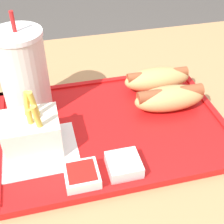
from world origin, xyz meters
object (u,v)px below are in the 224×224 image
soda_cup (24,74)px  sauce_cup_ketchup (82,176)px  fries_carton (33,133)px  hot_dog_far (157,79)px  hot_dog_near (170,98)px  sauce_cup_mayo (124,165)px

soda_cup → sauce_cup_ketchup: 0.22m
fries_carton → hot_dog_far: bearing=24.4°
soda_cup → fries_carton: soda_cup is taller
hot_dog_near → sauce_cup_mayo: size_ratio=2.73×
fries_carton → sauce_cup_ketchup: fries_carton is taller
hot_dog_near → sauce_cup_mayo: hot_dog_near is taller
sauce_cup_ketchup → fries_carton: bearing=126.6°
sauce_cup_mayo → sauce_cup_ketchup: size_ratio=1.00×
hot_dog_far → sauce_cup_ketchup: size_ratio=2.74×
sauce_cup_mayo → hot_dog_near: bearing=45.5°
fries_carton → soda_cup: bearing=91.5°
soda_cup → fries_carton: 0.12m
fries_carton → sauce_cup_mayo: 0.16m
soda_cup → hot_dog_far: soda_cup is taller
hot_dog_near → fries_carton: bearing=-169.5°
sauce_cup_mayo → hot_dog_far: bearing=57.3°
hot_dog_far → hot_dog_near: size_ratio=1.00×
fries_carton → sauce_cup_ketchup: (0.07, -0.09, -0.02)m
sauce_cup_mayo → sauce_cup_ketchup: (-0.07, -0.01, 0.00)m
soda_cup → sauce_cup_mayo: size_ratio=3.83×
soda_cup → sauce_cup_mayo: soda_cup is taller
hot_dog_far → sauce_cup_ketchup: 0.29m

